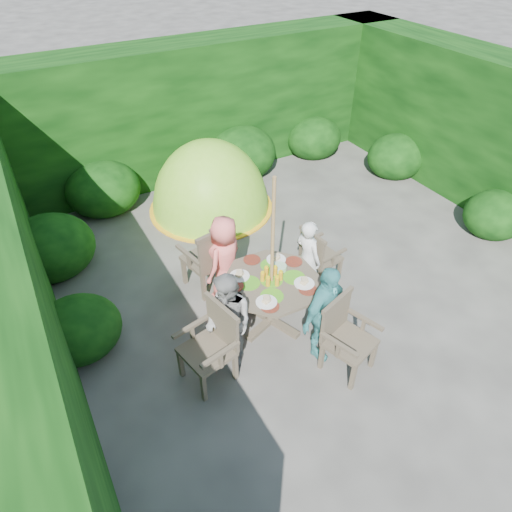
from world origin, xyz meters
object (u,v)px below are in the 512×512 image
garden_chair_front (345,335)px  child_right (307,258)px  child_left (229,321)px  parasol_pole (272,258)px  dome_tent (212,208)px  garden_chair_left (212,343)px  garden_chair_right (318,255)px  garden_chair_back (210,257)px  child_front (325,313)px  child_back (225,259)px  patio_table (271,287)px

garden_chair_front → child_right: child_right is taller
child_left → parasol_pole: bearing=98.7°
child_right → dome_tent: bearing=-4.6°
garden_chair_left → dome_tent: size_ratio=0.38×
garden_chair_right → garden_chair_back: (-1.43, 0.61, 0.09)m
garden_chair_right → child_front: 1.39m
parasol_pole → child_back: (-0.28, 0.75, -0.44)m
garden_chair_left → child_right: (1.77, 0.68, 0.08)m
child_back → child_front: (0.56, -1.50, 0.01)m
garden_chair_left → child_right: bearing=98.8°
parasol_pole → garden_chair_front: 1.24m
patio_table → garden_chair_back: (-0.40, 1.01, -0.06)m
child_right → child_back: bearing=56.0°
garden_chair_front → child_right: bearing=56.7°
patio_table → parasol_pole: 0.48m
parasol_pole → child_left: size_ratio=1.70×
garden_chair_back → dome_tent: bearing=-126.5°
garden_chair_left → child_back: size_ratio=0.75×
garden_chair_right → garden_chair_left: bearing=103.3°
patio_table → garden_chair_front: garden_chair_front is taller
garden_chair_back → child_back: size_ratio=0.79×
parasol_pole → dome_tent: parasol_pole is taller
garden_chair_front → child_left: child_left is taller
parasol_pole → child_front: (0.28, -0.75, -0.43)m
garden_chair_back → child_front: (0.68, -1.76, 0.11)m
garden_chair_left → garden_chair_back: size_ratio=0.94×
dome_tent → child_left: bearing=-125.5°
parasol_pole → garden_chair_back: parasol_pole is taller
garden_chair_back → child_front: size_ratio=0.78×
patio_table → child_left: (-0.75, -0.28, 0.03)m
garden_chair_back → child_back: bearing=101.9°
child_right → child_back: (-1.03, 0.47, 0.06)m
patio_table → child_left: size_ratio=1.26×
parasol_pole → garden_chair_front: bearing=-69.1°
child_right → dome_tent: dome_tent is taller
dome_tent → garden_chair_front: bearing=-106.1°
parasol_pole → dome_tent: bearing=80.3°
parasol_pole → dome_tent: size_ratio=0.85×
child_left → garden_chair_back: bearing=152.9°
garden_chair_back → garden_chair_front: garden_chair_back is taller
patio_table → child_front: child_front is taller
garden_chair_right → garden_chair_front: size_ratio=0.91×
parasol_pole → garden_chair_back: (-0.40, 1.01, -0.54)m
garden_chair_right → garden_chair_left: (-2.05, -0.80, 0.06)m
garden_chair_front → dome_tent: 4.03m
parasol_pole → child_front: 0.91m
garden_chair_front → patio_table: bearing=92.7°
garden_chair_right → child_back: child_back is taller
parasol_pole → garden_chair_right: size_ratio=2.52×
garden_chair_right → child_front: bearing=139.0°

